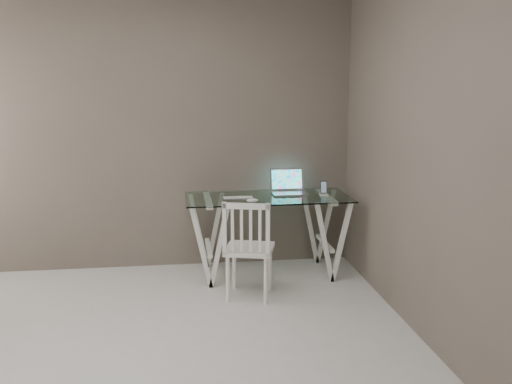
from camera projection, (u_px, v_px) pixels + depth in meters
The scene contains 7 objects.
room at pixel (104, 95), 3.10m from camera, with size 4.50×4.52×2.71m.
desk at pixel (268, 235), 5.30m from camera, with size 1.50×0.70×0.75m.
chair at pixel (248, 245), 4.67m from camera, with size 0.48×0.48×0.85m.
laptop at pixel (288, 187), 5.38m from camera, with size 0.32×0.29×0.22m.
keyboard at pixel (238, 198), 5.15m from camera, with size 0.28×0.12×0.01m, color silver.
mouse at pixel (252, 200), 4.98m from camera, with size 0.11×0.06×0.03m, color silver.
phone_dock at pixel (324, 191), 5.28m from camera, with size 0.07×0.07×0.13m.
Camera 1 is at (0.33, -3.21, 1.79)m, focal length 40.00 mm.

